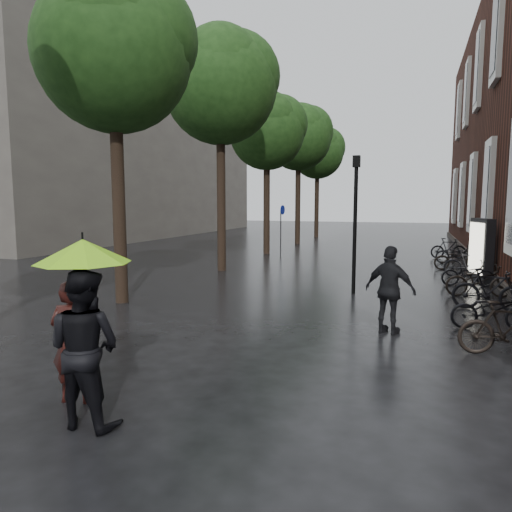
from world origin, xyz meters
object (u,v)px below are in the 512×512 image
at_px(person_burgundy, 73,341).
at_px(person_black, 84,348).
at_px(pedestrian_walking, 390,290).
at_px(ad_lightbox, 481,250).
at_px(parked_bicycles, 468,271).
at_px(lamp_post, 355,211).

bearing_deg(person_burgundy, person_black, 126.79).
height_order(pedestrian_walking, ad_lightbox, ad_lightbox).
bearing_deg(person_black, ad_lightbox, -114.63).
height_order(parked_bicycles, lamp_post, lamp_post).
relative_size(person_black, ad_lightbox, 0.89).
distance_m(parked_bicycles, lamp_post, 4.49).
xyz_separation_m(person_black, ad_lightbox, (5.59, 12.42, 0.11)).
xyz_separation_m(parked_bicycles, ad_lightbox, (0.45, 1.09, 0.58)).
relative_size(person_burgundy, ad_lightbox, 0.78).
distance_m(person_burgundy, person_black, 0.73).
xyz_separation_m(person_burgundy, person_black, (0.56, -0.45, 0.12)).
height_order(parked_bicycles, ad_lightbox, ad_lightbox).
height_order(pedestrian_walking, lamp_post, lamp_post).
bearing_deg(parked_bicycles, lamp_post, -141.89).
bearing_deg(pedestrian_walking, ad_lightbox, -87.96).
bearing_deg(parked_bicycles, person_black, -114.41).
xyz_separation_m(person_black, lamp_post, (1.93, 8.81, 1.42)).
distance_m(pedestrian_walking, ad_lightbox, 7.81).
xyz_separation_m(person_black, pedestrian_walking, (3.10, 5.02, -0.05)).
bearing_deg(lamp_post, person_black, -102.36).
xyz_separation_m(pedestrian_walking, lamp_post, (-1.17, 3.79, 1.47)).
bearing_deg(person_burgundy, parked_bicycles, -132.16).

